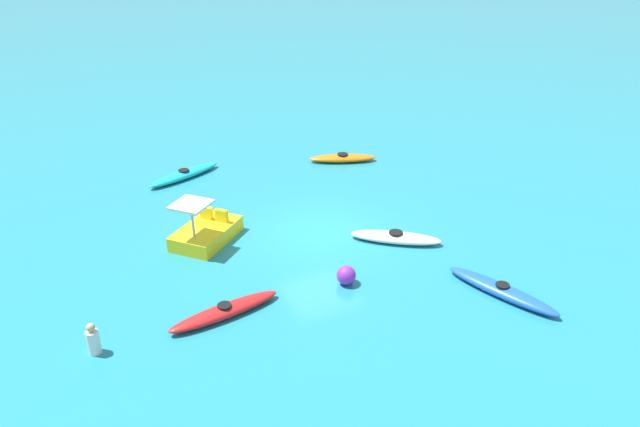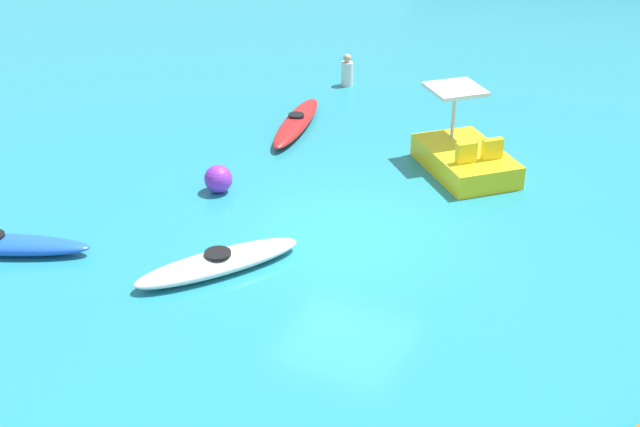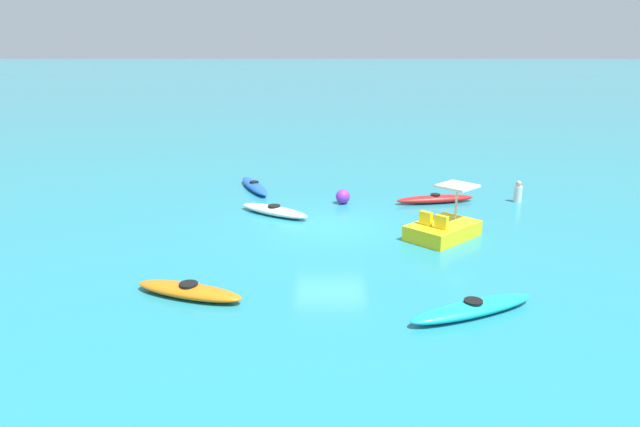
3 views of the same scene
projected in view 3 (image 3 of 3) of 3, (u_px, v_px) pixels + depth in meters
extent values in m
plane|color=teal|center=(331.00, 227.00, 19.94)|extent=(600.00, 600.00, 0.00)
ellipsoid|color=orange|center=(189.00, 291.00, 14.34)|extent=(1.71, 3.03, 0.32)
cylinder|color=black|center=(188.00, 284.00, 14.29)|extent=(0.60, 0.60, 0.05)
ellipsoid|color=red|center=(435.00, 199.00, 23.00)|extent=(1.20, 3.30, 0.32)
cylinder|color=black|center=(435.00, 195.00, 22.95)|extent=(0.45, 0.45, 0.05)
ellipsoid|color=blue|center=(254.00, 186.00, 25.17)|extent=(3.48, 1.84, 0.32)
cylinder|color=black|center=(254.00, 182.00, 25.12)|extent=(0.51, 0.51, 0.05)
ellipsoid|color=#19B7C6|center=(473.00, 308.00, 13.38)|extent=(2.05, 3.43, 0.32)
cylinder|color=black|center=(473.00, 301.00, 13.33)|extent=(0.58, 0.58, 0.05)
ellipsoid|color=white|center=(274.00, 211.00, 21.36)|extent=(2.36, 2.93, 0.32)
cylinder|color=black|center=(274.00, 206.00, 21.31)|extent=(0.65, 0.65, 0.05)
cube|color=yellow|center=(443.00, 231.00, 18.76)|extent=(2.74, 2.77, 0.50)
cube|color=yellow|center=(426.00, 218.00, 18.47)|extent=(0.43, 0.42, 0.44)
cube|color=yellow|center=(442.00, 222.00, 18.06)|extent=(0.43, 0.42, 0.44)
cylinder|color=#B2B2B7|center=(456.00, 203.00, 19.00)|extent=(0.08, 0.08, 1.10)
cube|color=silver|center=(457.00, 186.00, 18.84)|extent=(1.56, 1.56, 0.08)
sphere|color=purple|center=(343.00, 197.00, 22.87)|extent=(0.58, 0.58, 0.58)
cylinder|color=silver|center=(518.00, 194.00, 23.10)|extent=(0.45, 0.45, 0.65)
sphere|color=tan|center=(519.00, 183.00, 22.98)|extent=(0.22, 0.22, 0.22)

